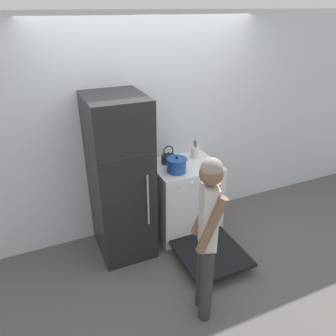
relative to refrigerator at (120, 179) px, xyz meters
The scene contains 8 objects.
ground_plane 1.09m from the refrigerator, 34.75° to the left, with size 14.00×14.00×0.00m, color #5B5654.
wall_back 0.73m from the refrigerator, 37.01° to the left, with size 10.00×0.06×2.55m.
refrigerator is the anchor object (origin of this frame).
stove_range 0.92m from the refrigerator, ahead, with size 0.76×1.36×0.91m.
dutch_oven_pot 0.64m from the refrigerator, ahead, with size 0.27×0.23×0.19m.
tea_kettle 0.66m from the refrigerator, 13.80° to the left, with size 0.21×0.17×0.22m.
utensil_jar 1.01m from the refrigerator, ahead, with size 0.10×0.10×0.24m.
person 1.25m from the refrigerator, 71.46° to the right, with size 0.32×0.37×1.58m.
Camera 1 is at (-1.28, -3.39, 2.58)m, focal length 35.00 mm.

